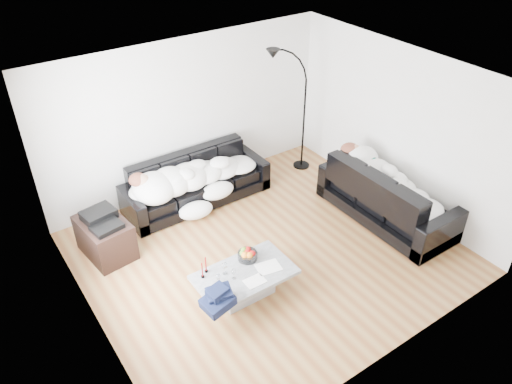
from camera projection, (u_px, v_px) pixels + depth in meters
ground at (268, 252)px, 7.30m from camera, size 5.00×5.00×0.00m
wall_back at (188, 117)px, 8.11m from camera, size 5.00×0.02×2.60m
wall_left at (82, 248)px, 5.40m from camera, size 0.02×4.50×2.60m
wall_right at (399, 129)px, 7.75m from camera, size 0.02×4.50×2.60m
ceiling at (271, 84)px, 5.85m from camera, size 5.00×5.00×0.00m
sofa_back at (196, 180)px, 8.18m from camera, size 2.42×0.84×0.79m
sofa_right at (388, 194)px, 7.76m from camera, size 0.95×2.23×0.90m
sleeper_back at (197, 170)px, 8.02m from camera, size 2.05×0.71×0.41m
sleeper_right at (390, 183)px, 7.65m from camera, size 0.81×1.91×0.47m
teal_cushion at (356, 162)px, 8.05m from camera, size 0.42×0.38×0.20m
coffee_table at (245, 284)px, 6.51m from camera, size 1.28×0.75×0.37m
fruit_bowl at (248, 254)px, 6.59m from camera, size 0.28×0.28×0.16m
wine_glass_a at (225, 268)px, 6.35m from camera, size 0.10×0.10×0.18m
wine_glass_b at (218, 279)px, 6.20m from camera, size 0.08×0.08×0.16m
wine_glass_c at (234, 274)px, 6.28m from camera, size 0.07×0.07×0.15m
candle_left at (202, 270)px, 6.27m from camera, size 0.05×0.05×0.24m
candle_right at (206, 265)px, 6.35m from camera, size 0.05×0.05×0.24m
newspaper_a at (268, 267)px, 6.49m from camera, size 0.36×0.30×0.01m
newspaper_b at (255, 281)px, 6.27m from camera, size 0.27×0.20×0.01m
navy_jacket at (217, 292)px, 5.88m from camera, size 0.40×0.34×0.19m
shoes at (361, 209)px, 8.13m from camera, size 0.50×0.46×0.09m
av_cabinet at (105, 238)px, 7.13m from camera, size 0.67×0.89×0.57m
stereo at (101, 218)px, 6.94m from camera, size 0.49×0.41×0.13m
floor_lamp at (304, 115)px, 8.76m from camera, size 0.81×0.57×2.07m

